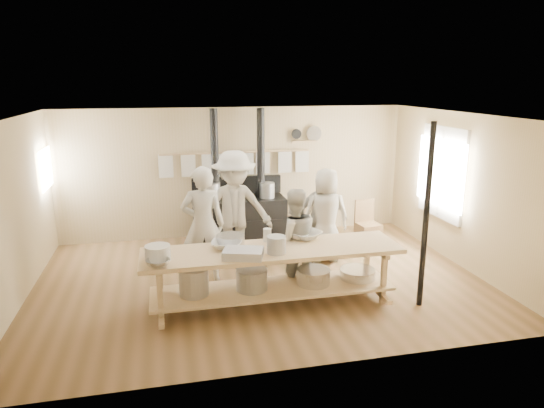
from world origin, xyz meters
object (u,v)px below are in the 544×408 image
cook_far_left (203,225)px  roasting_pan (243,253)px  stove (239,214)px  chair (368,232)px  cook_by_window (235,210)px  cook_left (294,240)px  cook_right (322,217)px  prep_table (272,271)px  cook_center (326,215)px

cook_far_left → roasting_pan: size_ratio=3.61×
stove → chair: bearing=-20.7°
stove → cook_by_window: stove is taller
cook_left → chair: 2.61m
chair → stove: bearing=152.9°
cook_far_left → cook_right: (2.14, 0.61, -0.17)m
cook_right → roasting_pan: cook_right is taller
prep_table → cook_center: bearing=49.5°
cook_by_window → cook_left: bearing=-60.6°
stove → chair: stove is taller
stove → cook_far_left: stove is taller
roasting_pan → cook_center: bearing=45.5°
cook_far_left → chair: cook_far_left is taller
prep_table → cook_center: 2.02m
chair → roasting_pan: bearing=-146.3°
cook_by_window → roasting_pan: 1.88m
cook_left → cook_right: bearing=-125.8°
cook_right → chair: 1.28m
prep_table → cook_far_left: cook_far_left is taller
cook_far_left → cook_left: size_ratio=1.18×
cook_left → cook_far_left: bearing=-26.3°
chair → roasting_pan: 3.75m
prep_table → cook_center: cook_center is taller
prep_table → roasting_pan: bearing=-150.2°
prep_table → cook_center: (1.30, 1.52, 0.31)m
cook_center → prep_table: bearing=56.2°
cook_by_window → cook_center: bearing=-5.9°
chair → roasting_pan: size_ratio=1.70×
prep_table → cook_by_window: (-0.29, 1.61, 0.48)m
stove → prep_table: bearing=-90.0°
stove → cook_right: (1.28, -1.33, 0.24)m
cook_far_left → roasting_pan: cook_far_left is taller
cook_center → cook_by_window: bearing=3.5°
prep_table → cook_right: 2.13m
cook_by_window → roasting_pan: (-0.16, -1.87, -0.09)m
cook_center → cook_right: (-0.02, 0.16, -0.07)m
cook_far_left → cook_center: (2.16, 0.45, -0.10)m
cook_right → cook_by_window: bearing=22.8°
prep_table → cook_left: 0.69m
cook_far_left → cook_by_window: size_ratio=0.93×
stove → cook_far_left: (-0.86, -1.94, 0.41)m
stove → roasting_pan: stove is taller
roasting_pan → chair: bearing=40.1°
cook_by_window → stove: bearing=75.7°
prep_table → cook_right: (1.28, 1.69, 0.24)m
roasting_pan → cook_by_window: bearing=85.1°
prep_table → chair: 3.20m
chair → cook_right: bearing=-164.6°
cook_left → cook_right: size_ratio=1.04×
roasting_pan → cook_far_left: bearing=107.2°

